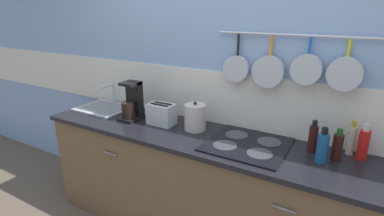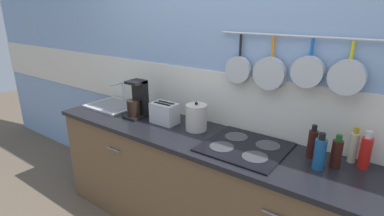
{
  "view_description": "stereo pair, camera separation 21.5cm",
  "coord_description": "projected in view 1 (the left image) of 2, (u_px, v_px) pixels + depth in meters",
  "views": [
    {
      "loc": [
        0.94,
        -1.76,
        1.77
      ],
      "look_at": [
        -0.1,
        0.0,
        1.09
      ],
      "focal_mm": 28.0,
      "sensor_mm": 36.0,
      "label": 1
    },
    {
      "loc": [
        1.12,
        -1.65,
        1.77
      ],
      "look_at": [
        -0.1,
        0.0,
        1.09
      ],
      "focal_mm": 28.0,
      "sensor_mm": 36.0,
      "label": 2
    }
  ],
  "objects": [
    {
      "name": "bottle_vinegar",
      "position": [
        322.0,
        147.0,
        1.79
      ],
      "size": [
        0.07,
        0.07,
        0.22
      ],
      "color": "navy",
      "rests_on": "countertop"
    },
    {
      "name": "cabinet_base",
      "position": [
        203.0,
        191.0,
        2.32
      ],
      "size": [
        2.67,
        0.56,
        0.85
      ],
      "color": "brown",
      "rests_on": "ground_plane"
    },
    {
      "name": "coffee_maker",
      "position": [
        132.0,
        104.0,
        2.48
      ],
      "size": [
        0.15,
        0.18,
        0.32
      ],
      "color": "black",
      "rests_on": "countertop"
    },
    {
      "name": "kettle",
      "position": [
        195.0,
        117.0,
        2.27
      ],
      "size": [
        0.16,
        0.16,
        0.22
      ],
      "color": "beige",
      "rests_on": "countertop"
    },
    {
      "name": "wall_back",
      "position": [
        225.0,
        76.0,
        2.32
      ],
      "size": [
        7.2,
        0.16,
        2.6
      ],
      "color": "#84A3CC",
      "rests_on": "ground_plane"
    },
    {
      "name": "bottle_cooking_wine",
      "position": [
        363.0,
        144.0,
        1.82
      ],
      "size": [
        0.06,
        0.06,
        0.23
      ],
      "color": "red",
      "rests_on": "countertop"
    },
    {
      "name": "cooktop",
      "position": [
        247.0,
        144.0,
        2.03
      ],
      "size": [
        0.53,
        0.51,
        0.01
      ],
      "color": "black",
      "rests_on": "countertop"
    },
    {
      "name": "bottle_dish_soap",
      "position": [
        313.0,
        138.0,
        1.92
      ],
      "size": [
        0.06,
        0.06,
        0.22
      ],
      "color": "#33140F",
      "rests_on": "countertop"
    },
    {
      "name": "countertop",
      "position": [
        203.0,
        139.0,
        2.18
      ],
      "size": [
        2.71,
        0.58,
        0.03
      ],
      "color": "black",
      "rests_on": "cabinet_base"
    },
    {
      "name": "toaster",
      "position": [
        161.0,
        114.0,
        2.38
      ],
      "size": [
        0.23,
        0.14,
        0.17
      ],
      "color": "#B7BABF",
      "rests_on": "countertop"
    },
    {
      "name": "bottle_sesame_oil",
      "position": [
        337.0,
        146.0,
        1.81
      ],
      "size": [
        0.06,
        0.06,
        0.21
      ],
      "color": "#33140F",
      "rests_on": "countertop"
    },
    {
      "name": "bottle_olive_oil",
      "position": [
        351.0,
        140.0,
        1.89
      ],
      "size": [
        0.05,
        0.05,
        0.23
      ],
      "color": "#BFB799",
      "rests_on": "countertop"
    },
    {
      "name": "sink_basin",
      "position": [
        105.0,
        107.0,
        2.77
      ],
      "size": [
        0.45,
        0.37,
        0.22
      ],
      "color": "#B7BABF",
      "rests_on": "countertop"
    }
  ]
}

